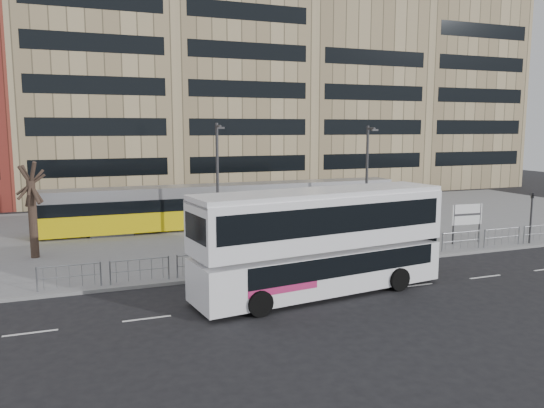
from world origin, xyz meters
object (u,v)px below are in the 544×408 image
object	(u,v)px
tram	(230,205)
station_sign	(467,216)
ad_panel	(399,238)
lamp_post_west	(218,177)
double_decker_bus	(321,238)
pedestrian	(399,228)
traffic_light_west	(281,223)
bare_tree	(29,159)
traffic_light_east	(531,211)
lamp_post_east	(367,173)

from	to	relation	value
tram	station_sign	distance (m)	15.93
ad_panel	lamp_post_west	xyz separation A→B (m)	(-8.67, 6.55, 3.16)
double_decker_bus	ad_panel	size ratio (longest dim) A/B	8.00
ad_panel	pedestrian	size ratio (longest dim) A/B	0.91
tram	pedestrian	world-z (taller)	tram
double_decker_bus	station_sign	distance (m)	13.57
tram	ad_panel	size ratio (longest dim) A/B	17.73
station_sign	traffic_light_west	xyz separation A→B (m)	(-12.04, 0.13, 0.32)
pedestrian	bare_tree	world-z (taller)	bare_tree
tram	lamp_post_west	bearing A→B (deg)	-113.62
ad_panel	traffic_light_east	xyz separation A→B (m)	(8.91, -0.59, 1.14)
station_sign	lamp_post_east	distance (m)	7.29
station_sign	traffic_light_east	distance (m)	3.87
ad_panel	traffic_light_east	world-z (taller)	traffic_light_east
lamp_post_west	lamp_post_east	size ratio (longest dim) A/B	1.02
traffic_light_west	ad_panel	bearing A→B (deg)	10.42
lamp_post_west	bare_tree	bearing A→B (deg)	-177.67
station_sign	lamp_post_west	world-z (taller)	lamp_post_west
pedestrian	traffic_light_east	xyz separation A→B (m)	(7.06, -3.38, 1.19)
traffic_light_east	lamp_post_east	size ratio (longest dim) A/B	0.44
lamp_post_west	bare_tree	xyz separation A→B (m)	(-10.35, -0.42, 1.31)
traffic_light_west	lamp_post_east	distance (m)	10.66
station_sign	traffic_light_west	size ratio (longest dim) A/B	0.77
double_decker_bus	traffic_light_west	distance (m)	5.56
bare_tree	traffic_light_east	bearing A→B (deg)	-13.52
pedestrian	bare_tree	distance (m)	21.61
station_sign	ad_panel	size ratio (longest dim) A/B	1.66
traffic_light_east	lamp_post_east	xyz separation A→B (m)	(-6.98, 7.45, 1.95)
tram	traffic_light_east	world-z (taller)	traffic_light_east
tram	station_sign	xyz separation A→B (m)	(11.84, -10.66, 0.15)
traffic_light_east	double_decker_bus	bearing A→B (deg)	-141.28
station_sign	pedestrian	xyz separation A→B (m)	(-3.46, 1.98, -0.87)
traffic_light_east	lamp_post_west	xyz separation A→B (m)	(-17.58, 7.14, 2.02)
double_decker_bus	station_sign	bearing A→B (deg)	15.85
station_sign	bare_tree	distance (m)	25.17
pedestrian	traffic_light_east	bearing A→B (deg)	-112.13
traffic_light_west	lamp_post_west	world-z (taller)	lamp_post_west
station_sign	tram	bearing A→B (deg)	141.16
ad_panel	pedestrian	bearing A→B (deg)	64.13
tram	lamp_post_east	world-z (taller)	lamp_post_east
traffic_light_west	traffic_light_east	distance (m)	15.71
ad_panel	bare_tree	xyz separation A→B (m)	(-19.02, 6.12, 4.46)
ad_panel	pedestrian	distance (m)	3.35
bare_tree	station_sign	bearing A→B (deg)	-12.32
bare_tree	double_decker_bus	bearing A→B (deg)	-42.02
double_decker_bus	traffic_light_east	size ratio (longest dim) A/B	3.71
double_decker_bus	tram	bearing A→B (deg)	80.23
tram	lamp_post_west	world-z (taller)	lamp_post_west
station_sign	bare_tree	bearing A→B (deg)	170.86
double_decker_bus	lamp_post_west	bearing A→B (deg)	90.27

